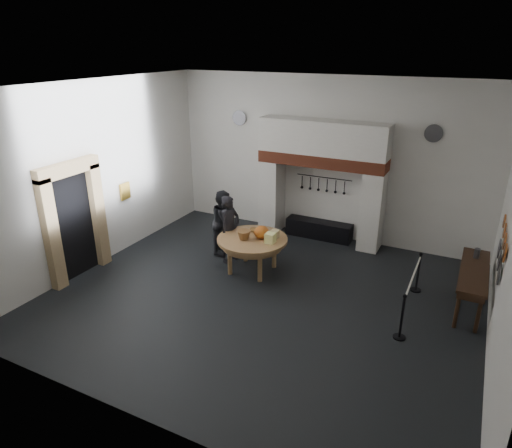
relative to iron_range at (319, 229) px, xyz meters
The scene contains 39 objects.
floor 3.73m from the iron_range, 90.00° to the right, with size 9.00×8.00×0.02m, color black.
ceiling 5.65m from the iron_range, 90.00° to the right, with size 9.00×8.00×0.02m, color silver.
wall_back 2.02m from the iron_range, 90.00° to the left, with size 9.00×0.02×4.50m, color silver.
wall_front 7.97m from the iron_range, 90.00° to the right, with size 9.00×0.02×4.50m, color silver.
wall_left 6.17m from the iron_range, 140.42° to the right, with size 0.02×8.00×4.50m, color silver.
wall_right 6.17m from the iron_range, 39.58° to the right, with size 0.02×8.00×4.50m, color silver.
chimney_pier_left 1.69m from the iron_range, behind, with size 0.55×0.70×2.15m, color silver.
chimney_pier_right 1.69m from the iron_range, ahead, with size 0.55×0.70×2.15m, color silver.
hearth_brick_band 2.06m from the iron_range, 90.00° to the right, with size 3.50×0.72×0.32m, color #9E442B.
chimney_hood 2.67m from the iron_range, 90.00° to the right, with size 3.50×0.70×0.90m, color silver.
iron_range is the anchor object (origin of this frame).
utensil_rail 1.51m from the iron_range, 90.00° to the left, with size 0.02×0.02×1.60m, color black.
door_recess 6.58m from the iron_range, 133.44° to the right, with size 0.04×1.10×2.50m, color black.
door_jamb_near 7.05m from the iron_range, 128.94° to the right, with size 0.22×0.30×2.60m, color tan.
door_jamb_far 6.04m from the iron_range, 137.45° to the right, with size 0.22×0.30×2.60m, color tan.
door_lintel 6.87m from the iron_range, 132.86° to the right, with size 0.22×1.70×0.30m, color tan.
wall_plaque 5.49m from the iron_range, 146.73° to the right, with size 0.05×0.34×0.44m, color gold.
work_table 2.87m from the iron_range, 106.11° to the right, with size 1.71×1.71×0.07m, color #A98450.
pumpkin 2.77m from the iron_range, 102.57° to the right, with size 0.36×0.36×0.31m, color orange.
cheese_block_big 2.86m from the iron_range, 95.80° to the right, with size 0.22×0.22×0.24m, color #FBFC96.
cheese_block_small 2.57m from the iron_range, 96.97° to the right, with size 0.18×0.18×0.20m, color #D7C481.
wicker_basket 3.09m from the iron_range, 108.07° to the right, with size 0.32×0.32×0.22m, color olive.
bread_loaf 2.60m from the iron_range, 110.53° to the right, with size 0.31×0.18×0.13m, color olive.
visitor_near 2.96m from the iron_range, 122.41° to the right, with size 0.64×0.42×1.75m, color black.
visitor_far 2.89m from the iron_range, 133.68° to the right, with size 0.83×0.65×1.72m, color black.
side_table 4.66m from the iron_range, 27.33° to the right, with size 0.55×2.20×0.06m, color #332012.
pewter_jug 4.44m from the iron_range, 20.33° to the right, with size 0.12×0.12×0.22m, color #4B4B50.
copper_pan_a 5.93m from the iron_range, 38.28° to the right, with size 0.34×0.34×0.03m, color #C6662D.
copper_pan_b 5.62m from the iron_range, 33.66° to the right, with size 0.32×0.32×0.03m, color #C6662D.
copper_pan_c 5.35m from the iron_range, 28.48° to the right, with size 0.30×0.30×0.03m, color #C6662D.
copper_pan_d 5.13m from the iron_range, 22.75° to the right, with size 0.28×0.28×0.03m, color #C6662D.
pewter_plate_left 5.69m from the iron_range, 36.66° to the right, with size 0.40×0.40×0.03m, color #4C4C51.
pewter_plate_mid 5.36m from the iron_range, 31.38° to the right, with size 0.40×0.40×0.03m, color #4C4C51.
pewter_plate_right 5.08m from the iron_range, 25.42° to the right, with size 0.40×0.40×0.03m, color #4C4C51.
pewter_plate_back_left 4.01m from the iron_range, behind, with size 0.44×0.44×0.03m, color #4C4C51.
pewter_plate_back_right 4.01m from the iron_range, ahead, with size 0.44×0.44×0.03m, color #4C4C51.
barrier_post_near 4.93m from the iron_range, 52.47° to the right, with size 0.05×0.05×0.90m, color black.
barrier_post_far 3.56m from the iron_range, 32.44° to the right, with size 0.05×0.05×0.90m, color black.
barrier_rope 4.22m from the iron_range, 44.09° to the right, with size 0.04×0.04×2.00m, color white.
Camera 1 is at (3.82, -7.95, 5.28)m, focal length 32.00 mm.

